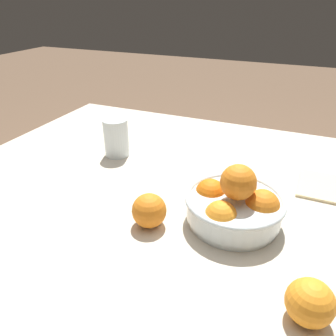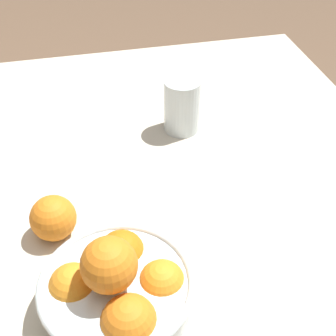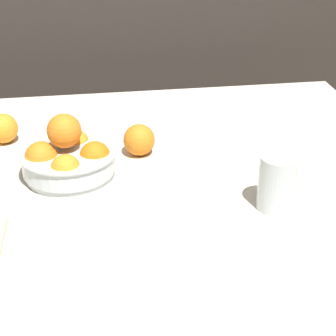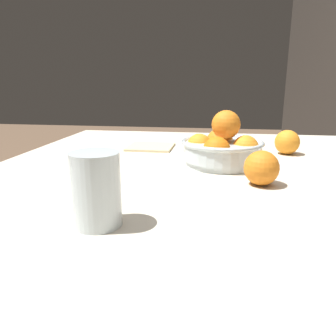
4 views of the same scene
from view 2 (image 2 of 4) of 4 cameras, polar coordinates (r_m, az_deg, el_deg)
name	(u,v)px [view 2 (image 2 of 4)]	position (r m, az deg, el deg)	size (l,w,h in m)	color
dining_table	(142,257)	(0.88, -3.22, -10.84)	(1.44, 1.17, 0.72)	beige
fruit_bowl	(118,289)	(0.71, -6.10, -14.51)	(0.23, 0.23, 0.15)	silver
juice_glass	(182,107)	(1.04, 1.71, 7.45)	(0.08, 0.08, 0.12)	#F4A314
orange_loose_near_bowl	(53,218)	(0.83, -13.82, -5.95)	(0.08, 0.08, 0.08)	orange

